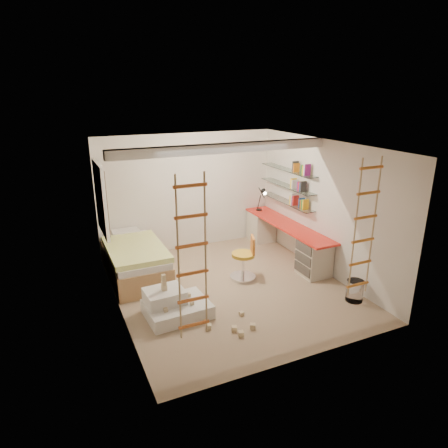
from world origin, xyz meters
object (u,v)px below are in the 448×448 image
desk (285,239)px  swivel_chair (244,263)px  bed (135,260)px  play_platform (174,305)px

desk → swivel_chair: bearing=-155.0°
desk → swivel_chair: size_ratio=3.30×
desk → swivel_chair: 1.45m
bed → swivel_chair: (1.89, -0.97, -0.02)m
bed → play_platform: bearing=-81.8°
desk → play_platform: size_ratio=2.69×
desk → bed: bearing=173.5°
swivel_chair → play_platform: (-1.64, -0.72, -0.14)m
swivel_chair → bed: bearing=152.7°
bed → play_platform: (0.24, -1.69, -0.16)m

